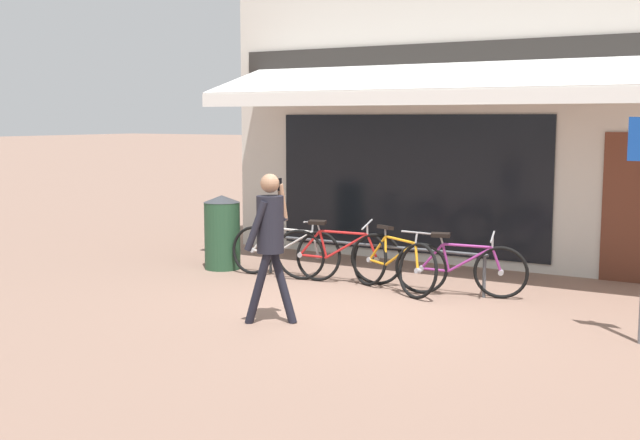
{
  "coord_description": "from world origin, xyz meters",
  "views": [
    {
      "loc": [
        4.46,
        -8.69,
        2.3
      ],
      "look_at": [
        -0.49,
        -0.28,
        1.05
      ],
      "focal_mm": 45.0,
      "sensor_mm": 36.0,
      "label": 1
    }
  ],
  "objects_px": {
    "pedestrian_adult": "(270,230)",
    "litter_bin": "(222,232)",
    "bicycle_red": "(337,255)",
    "bicycle_silver": "(285,251)",
    "bicycle_orange": "(393,263)",
    "bicycle_purple": "(460,268)"
  },
  "relations": [
    {
      "from": "bicycle_purple",
      "to": "litter_bin",
      "type": "bearing_deg",
      "value": 165.78
    },
    {
      "from": "bicycle_purple",
      "to": "bicycle_red",
      "type": "bearing_deg",
      "value": 166.94
    },
    {
      "from": "bicycle_purple",
      "to": "litter_bin",
      "type": "relative_size",
      "value": 1.49
    },
    {
      "from": "bicycle_silver",
      "to": "bicycle_orange",
      "type": "height_order",
      "value": "bicycle_orange"
    },
    {
      "from": "bicycle_red",
      "to": "litter_bin",
      "type": "distance_m",
      "value": 2.05
    },
    {
      "from": "bicycle_silver",
      "to": "pedestrian_adult",
      "type": "distance_m",
      "value": 2.72
    },
    {
      "from": "bicycle_red",
      "to": "litter_bin",
      "type": "height_order",
      "value": "litter_bin"
    },
    {
      "from": "bicycle_silver",
      "to": "bicycle_red",
      "type": "relative_size",
      "value": 0.98
    },
    {
      "from": "pedestrian_adult",
      "to": "litter_bin",
      "type": "height_order",
      "value": "pedestrian_adult"
    },
    {
      "from": "bicycle_purple",
      "to": "pedestrian_adult",
      "type": "bearing_deg",
      "value": -134.18
    },
    {
      "from": "bicycle_red",
      "to": "pedestrian_adult",
      "type": "bearing_deg",
      "value": -91.51
    },
    {
      "from": "litter_bin",
      "to": "bicycle_red",
      "type": "bearing_deg",
      "value": -1.1
    },
    {
      "from": "bicycle_orange",
      "to": "litter_bin",
      "type": "xyz_separation_m",
      "value": [
        -2.95,
        0.15,
        0.18
      ]
    },
    {
      "from": "bicycle_silver",
      "to": "bicycle_orange",
      "type": "distance_m",
      "value": 1.78
    },
    {
      "from": "bicycle_orange",
      "to": "litter_bin",
      "type": "height_order",
      "value": "litter_bin"
    },
    {
      "from": "bicycle_purple",
      "to": "pedestrian_adult",
      "type": "xyz_separation_m",
      "value": [
        -1.36,
        -2.35,
        0.68
      ]
    },
    {
      "from": "bicycle_orange",
      "to": "pedestrian_adult",
      "type": "distance_m",
      "value": 2.35
    },
    {
      "from": "bicycle_silver",
      "to": "litter_bin",
      "type": "height_order",
      "value": "litter_bin"
    },
    {
      "from": "bicycle_red",
      "to": "litter_bin",
      "type": "bearing_deg",
      "value": 166.74
    },
    {
      "from": "bicycle_red",
      "to": "bicycle_purple",
      "type": "xyz_separation_m",
      "value": [
        1.79,
        0.03,
        -0.02
      ]
    },
    {
      "from": "litter_bin",
      "to": "bicycle_silver",
      "type": "bearing_deg",
      "value": -2.9
    },
    {
      "from": "bicycle_silver",
      "to": "bicycle_purple",
      "type": "height_order",
      "value": "bicycle_silver"
    }
  ]
}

